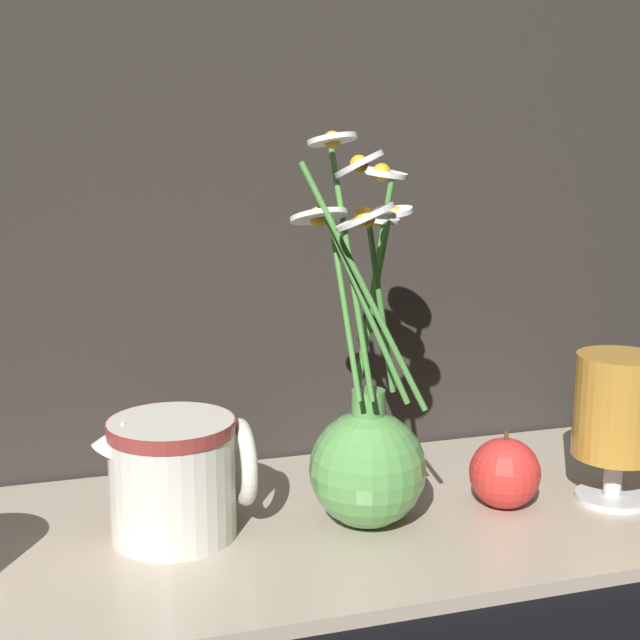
{
  "coord_description": "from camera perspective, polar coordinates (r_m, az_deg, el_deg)",
  "views": [
    {
      "loc": [
        -0.2,
        -0.72,
        0.35
      ],
      "look_at": [
        0.02,
        0.0,
        0.2
      ],
      "focal_mm": 50.0,
      "sensor_mm": 36.0,
      "label": 1
    }
  ],
  "objects": [
    {
      "name": "ceramic_pitcher",
      "position": [
        0.78,
        -9.22,
        -9.55
      ],
      "size": [
        0.13,
        0.11,
        0.11
      ],
      "color": "beige",
      "rests_on": "shelf"
    },
    {
      "name": "ground_plane",
      "position": [
        0.82,
        -1.1,
        -13.52
      ],
      "size": [
        6.0,
        6.0,
        0.0
      ],
      "primitive_type": "plane",
      "color": "black"
    },
    {
      "name": "shelf",
      "position": [
        0.82,
        -1.1,
        -13.14
      ],
      "size": [
        0.76,
        0.33,
        0.01
      ],
      "color": "tan",
      "rests_on": "ground_plane"
    },
    {
      "name": "vase_with_flowers",
      "position": [
        0.79,
        3.02,
        -8.25
      ],
      "size": [
        0.13,
        0.17,
        0.34
      ],
      "color": "#59994C",
      "rests_on": "shelf"
    },
    {
      "name": "tea_glass",
      "position": [
        0.88,
        18.51,
        -5.53
      ],
      "size": [
        0.08,
        0.08,
        0.14
      ],
      "color": "silver",
      "rests_on": "shelf"
    },
    {
      "name": "orange_fruit",
      "position": [
        0.85,
        11.74,
        -9.56
      ],
      "size": [
        0.07,
        0.07,
        0.07
      ],
      "color": "red",
      "rests_on": "shelf"
    }
  ]
}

